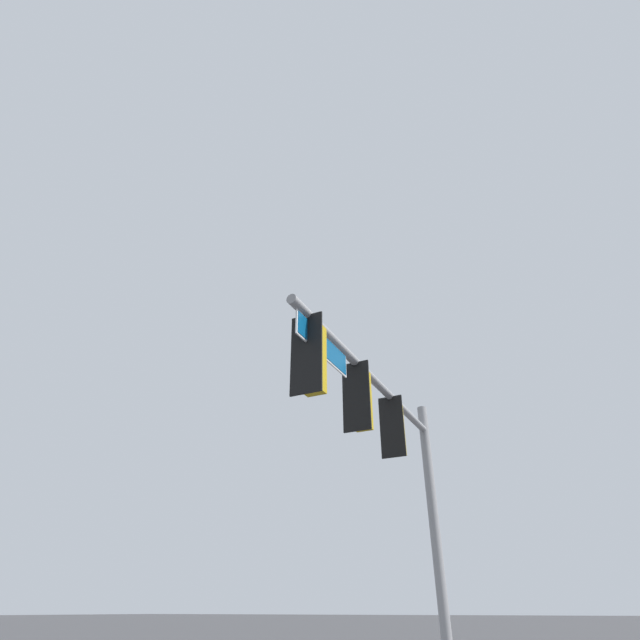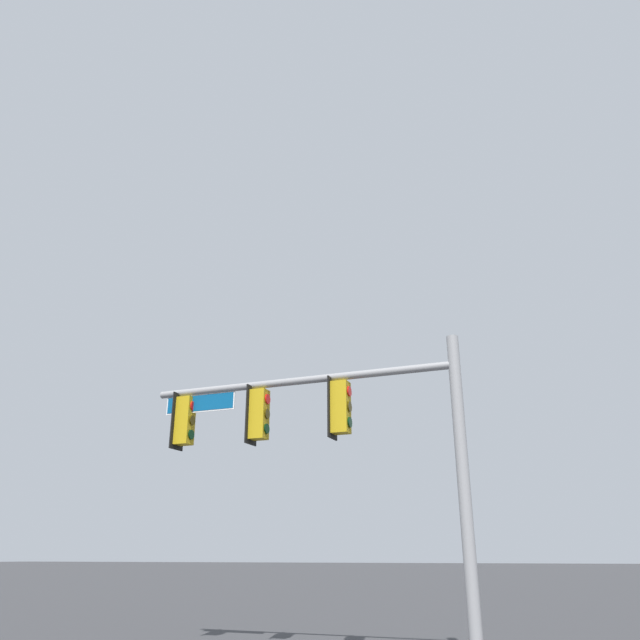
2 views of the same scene
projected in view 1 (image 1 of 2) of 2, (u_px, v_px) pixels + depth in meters
signal_pole_near at (391, 446)px, 10.02m from camera, size 7.08×0.57×6.09m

